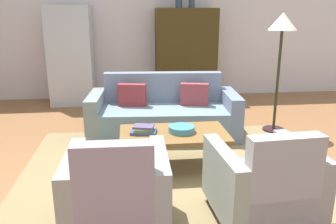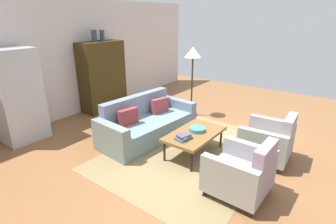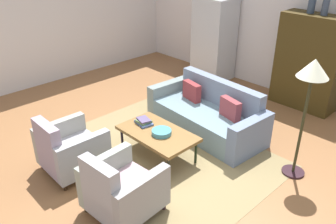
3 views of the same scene
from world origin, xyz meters
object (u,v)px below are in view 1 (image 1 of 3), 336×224
(armchair_right, at_px, (265,186))
(vase_tall, at_px, (179,0))
(fruit_bowl, at_px, (182,129))
(coffee_table, at_px, (174,135))
(cabinet, at_px, (186,55))
(vase_round, at_px, (192,1))
(floor_lamp, at_px, (282,33))
(book_stack, at_px, (144,130))
(couch, at_px, (163,114))
(armchair_left, at_px, (117,195))
(refrigerator, at_px, (71,56))

(armchair_right, height_order, vase_tall, vase_tall)
(armchair_right, height_order, fruit_bowl, armchair_right)
(coffee_table, bearing_deg, cabinet, 78.38)
(vase_round, xyz_separation_m, floor_lamp, (0.90, -2.16, -0.49))
(floor_lamp, bearing_deg, book_stack, -151.17)
(fruit_bowl, bearing_deg, couch, 94.01)
(coffee_table, xyz_separation_m, book_stack, (-0.34, 0.01, 0.08))
(coffee_table, relative_size, fruit_bowl, 4.07)
(fruit_bowl, xyz_separation_m, vase_tall, (0.44, 3.28, 1.48))
(vase_round, bearing_deg, couch, -110.18)
(vase_tall, bearing_deg, floor_lamp, -62.05)
(fruit_bowl, relative_size, vase_round, 1.08)
(armchair_right, relative_size, book_stack, 2.83)
(fruit_bowl, bearing_deg, floor_lamp, 35.25)
(book_stack, xyz_separation_m, vase_round, (1.11, 3.27, 1.47))
(couch, bearing_deg, vase_tall, -99.91)
(armchair_right, bearing_deg, vase_round, 84.14)
(coffee_table, relative_size, floor_lamp, 0.70)
(cabinet, bearing_deg, fruit_bowl, -100.12)
(armchair_left, height_order, vase_tall, vase_tall)
(book_stack, distance_m, cabinet, 3.45)
(book_stack, distance_m, refrigerator, 3.42)
(cabinet, xyz_separation_m, floor_lamp, (1.00, -2.17, 0.54))
(couch, xyz_separation_m, vase_tall, (0.52, 2.09, 1.66))
(vase_tall, height_order, refrigerator, vase_tall)
(armchair_left, xyz_separation_m, book_stack, (0.27, 1.18, 0.13))
(couch, relative_size, floor_lamp, 1.25)
(armchair_right, bearing_deg, floor_lamp, 61.30)
(fruit_bowl, bearing_deg, refrigerator, 117.38)
(book_stack, xyz_separation_m, vase_tall, (0.86, 3.27, 1.48))
(vase_round, bearing_deg, armchair_left, -107.20)
(book_stack, bearing_deg, floor_lamp, 28.83)
(armchair_left, xyz_separation_m, armchair_right, (1.21, 0.00, 0.00))
(coffee_table, height_order, floor_lamp, floor_lamp)
(couch, relative_size, fruit_bowl, 7.31)
(vase_round, relative_size, floor_lamp, 0.16)
(armchair_left, bearing_deg, couch, 76.66)
(vase_round, relative_size, refrigerator, 0.15)
(armchair_right, distance_m, cabinet, 4.49)
(vase_tall, bearing_deg, armchair_right, -88.99)
(refrigerator, distance_m, floor_lamp, 3.87)
(coffee_table, distance_m, floor_lamp, 2.27)
(vase_tall, bearing_deg, coffee_table, -99.10)
(coffee_table, relative_size, vase_tall, 4.16)
(floor_lamp, bearing_deg, coffee_table, -146.21)
(armchair_right, bearing_deg, book_stack, 124.87)
(refrigerator, bearing_deg, floor_lamp, -32.55)
(fruit_bowl, xyz_separation_m, vase_round, (0.69, 3.28, 1.47))
(armchair_left, relative_size, vase_round, 3.22)
(cabinet, height_order, vase_tall, vase_tall)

